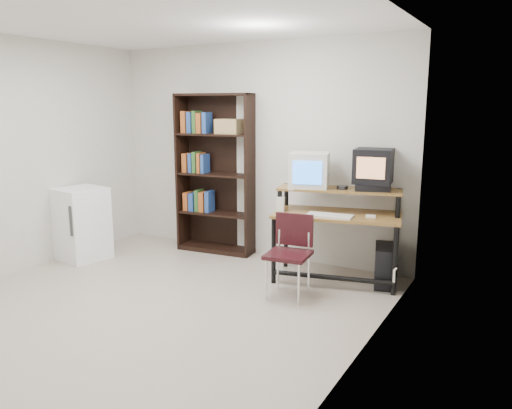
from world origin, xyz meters
The scene contains 19 objects.
floor centered at (0.00, 0.00, -0.01)m, with size 4.00×4.00×0.01m, color #B4A695.
ceiling centered at (0.00, 0.00, 2.60)m, with size 4.00×4.00×0.01m, color white.
back_wall centered at (0.00, 2.00, 1.30)m, with size 4.00×0.01×2.60m, color beige.
left_wall centered at (-2.00, 0.00, 1.30)m, with size 0.01×4.00×2.60m, color beige.
right_wall centered at (2.00, 0.00, 1.30)m, with size 0.01×4.00×2.60m, color beige.
computer_desk centered at (1.24, 1.58, 0.70)m, with size 1.43×0.94×0.98m.
crt_monitor centered at (0.90, 1.62, 1.16)m, with size 0.51×0.51×0.39m.
vcr centered at (1.56, 1.74, 1.01)m, with size 0.36×0.26×0.08m, color black.
crt_tv centered at (1.55, 1.79, 1.23)m, with size 0.43×0.43×0.36m.
cd_spindle centered at (1.27, 1.64, 0.99)m, with size 0.12×0.12×0.05m, color #26262B.
keyboard centered at (1.24, 1.36, 0.74)m, with size 0.47×0.21×0.04m, color silver.
mousepad centered at (1.61, 1.55, 0.72)m, with size 0.22×0.18×0.01m, color black.
mouse centered at (1.62, 1.54, 0.74)m, with size 0.10×0.06×0.03m, color white.
desk_speaker centered at (0.68, 1.36, 0.80)m, with size 0.08×0.07×0.17m, color silver.
pc_tower centered at (1.75, 1.66, 0.21)m, with size 0.20×0.45×0.42m, color black.
school_chair centered at (1.02, 0.91, 0.50)m, with size 0.45×0.45×0.81m.
bookshelf centered at (-0.49, 1.86, 1.02)m, with size 1.03×0.44×2.00m.
mini_fridge centered at (-1.72, 0.74, 0.44)m, with size 0.59×0.60×0.88m.
wall_outlet centered at (1.99, 1.15, 0.30)m, with size 0.02×0.08×0.12m, color beige.
Camera 1 is at (3.05, -3.35, 1.86)m, focal length 35.00 mm.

